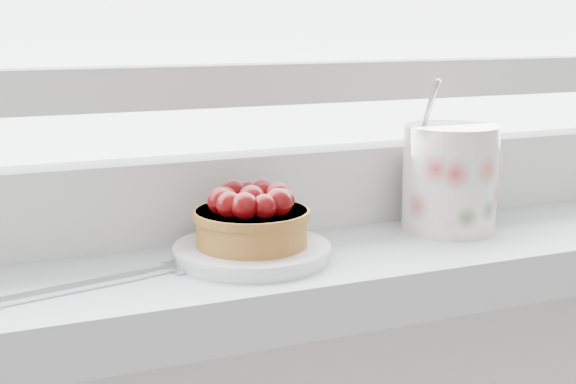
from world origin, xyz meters
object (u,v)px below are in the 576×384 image
raspberry_tart (252,218)px  floral_mug (452,175)px  fork (119,279)px  saucer (252,252)px

raspberry_tart → floral_mug: bearing=5.1°
floral_mug → fork: (-0.31, -0.03, -0.05)m
floral_mug → fork: floral_mug is taller
floral_mug → saucer: bearing=-174.9°
saucer → fork: bearing=-173.7°
saucer → floral_mug: floral_mug is taller
saucer → raspberry_tart: 0.03m
raspberry_tart → floral_mug: floral_mug is taller
fork → floral_mug: bearing=5.5°
saucer → raspberry_tart: size_ratio=1.36×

